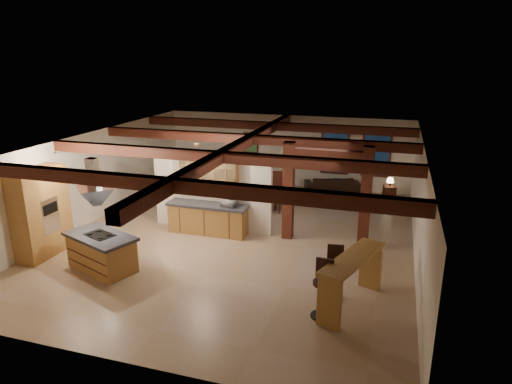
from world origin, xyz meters
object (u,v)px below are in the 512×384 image
bar_counter (352,273)px  dining_table (257,196)px  kitchen_island (102,252)px  sofa (332,185)px

bar_counter → dining_table: bearing=123.4°
kitchen_island → bar_counter: size_ratio=0.93×
kitchen_island → dining_table: kitchen_island is taller
sofa → kitchen_island: bearing=42.6°
sofa → bar_counter: (1.60, -8.37, 0.48)m
kitchen_island → bar_counter: bearing=0.4°
dining_table → kitchen_island: bearing=-107.9°
kitchen_island → bar_counter: 6.25m
kitchen_island → dining_table: size_ratio=1.17×
sofa → bar_counter: size_ratio=0.93×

